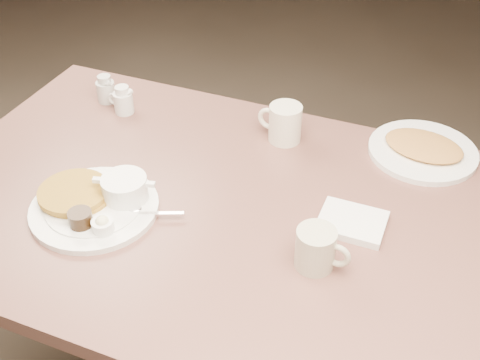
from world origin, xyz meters
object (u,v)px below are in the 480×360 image
at_px(diner_table, 237,261).
at_px(coffee_mug_far, 284,123).
at_px(creamer_right, 106,90).
at_px(main_plate, 97,201).
at_px(coffee_mug_near, 317,248).
at_px(creamer_left, 123,101).
at_px(hash_plate, 423,149).

xyz_separation_m(diner_table, coffee_mug_far, (0.01, 0.31, 0.22)).
bearing_deg(diner_table, creamer_right, 150.45).
height_order(main_plate, coffee_mug_near, coffee_mug_near).
relative_size(main_plate, creamer_left, 4.56).
height_order(main_plate, hash_plate, main_plate).
bearing_deg(coffee_mug_near, creamer_left, 151.31).
xyz_separation_m(main_plate, creamer_left, (-0.16, 0.38, 0.01)).
bearing_deg(coffee_mug_far, creamer_right, -179.30).
bearing_deg(hash_plate, creamer_left, -172.01).
relative_size(main_plate, coffee_mug_near, 3.22).
distance_m(coffee_mug_far, hash_plate, 0.36).
relative_size(coffee_mug_far, hash_plate, 0.39).
bearing_deg(coffee_mug_far, diner_table, -91.11).
bearing_deg(coffee_mug_far, coffee_mug_near, -62.79).
bearing_deg(coffee_mug_far, creamer_left, -174.88).
xyz_separation_m(main_plate, coffee_mug_near, (0.51, 0.02, 0.02)).
relative_size(creamer_left, hash_plate, 0.26).
xyz_separation_m(creamer_left, creamer_right, (-0.08, 0.03, 0.00)).
bearing_deg(diner_table, coffee_mug_far, 88.89).
height_order(main_plate, creamer_left, creamer_left).
relative_size(coffee_mug_near, hash_plate, 0.37).
distance_m(coffee_mug_near, coffee_mug_far, 0.46).
relative_size(main_plate, hash_plate, 1.19).
relative_size(main_plate, coffee_mug_far, 3.03).
distance_m(creamer_left, creamer_right, 0.09).
height_order(diner_table, hash_plate, hash_plate).
relative_size(coffee_mug_near, coffee_mug_far, 0.94).
height_order(diner_table, main_plate, main_plate).
bearing_deg(coffee_mug_far, hash_plate, 11.68).
xyz_separation_m(diner_table, main_plate, (-0.29, -0.12, 0.19)).
xyz_separation_m(main_plate, creamer_right, (-0.24, 0.42, 0.01)).
height_order(coffee_mug_near, coffee_mug_far, coffee_mug_far).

